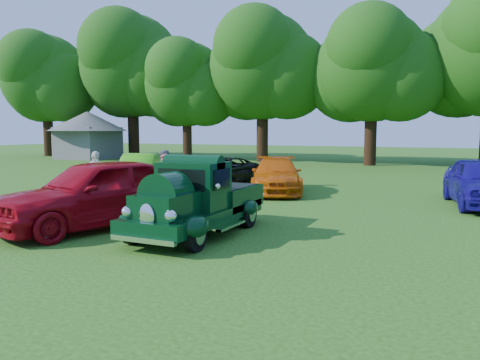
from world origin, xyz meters
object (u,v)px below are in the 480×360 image
at_px(spectator_grey, 165,176).
at_px(back_car_lime, 139,169).
at_px(red_convertible, 98,193).
at_px(gazebo, 88,130).
at_px(spectator_white, 96,176).
at_px(back_car_black, 221,171).
at_px(spectator_pink, 165,179).
at_px(hero_pickup, 198,203).
at_px(back_car_orange, 276,175).

bearing_deg(spectator_grey, back_car_lime, 167.56).
distance_m(red_convertible, gazebo, 29.13).
height_order(spectator_white, gazebo, gazebo).
relative_size(back_car_black, spectator_grey, 2.49).
relative_size(spectator_pink, gazebo, 0.25).
bearing_deg(gazebo, spectator_white, -46.69).
xyz_separation_m(hero_pickup, back_car_lime, (-7.26, 7.46, -0.05)).
bearing_deg(spectator_pink, back_car_black, 95.86).
bearing_deg(back_car_black, spectator_white, -101.94).
relative_size(red_convertible, back_car_orange, 1.11).
height_order(hero_pickup, back_car_black, hero_pickup).
xyz_separation_m(hero_pickup, gazebo, (-22.49, 20.83, 1.69)).
xyz_separation_m(spectator_pink, gazebo, (-19.37, 17.49, 1.60)).
bearing_deg(spectator_pink, red_convertible, -83.98).
relative_size(back_car_black, spectator_white, 2.58).
bearing_deg(back_car_black, hero_pickup, -59.41).
xyz_separation_m(back_car_lime, gazebo, (-15.23, 13.37, 1.73)).
relative_size(red_convertible, spectator_pink, 3.10).
height_order(red_convertible, back_car_lime, red_convertible).
xyz_separation_m(back_car_orange, spectator_white, (-4.88, -4.35, 0.18)).
xyz_separation_m(red_convertible, back_car_orange, (1.69, 7.82, -0.20)).
height_order(hero_pickup, red_convertible, red_convertible).
relative_size(spectator_pink, spectator_white, 0.97).
bearing_deg(back_car_black, gazebo, 153.43).
bearing_deg(gazebo, spectator_pink, -42.09).
relative_size(hero_pickup, spectator_white, 2.55).
xyz_separation_m(back_car_lime, spectator_white, (1.49, -4.37, 0.16)).
xyz_separation_m(back_car_black, gazebo, (-18.60, 12.12, 1.81)).
height_order(back_car_black, spectator_grey, spectator_grey).
relative_size(back_car_orange, spectator_white, 2.70).
height_order(hero_pickup, back_car_lime, hero_pickup).
relative_size(hero_pickup, spectator_pink, 2.63).
bearing_deg(spectator_pink, spectator_grey, 124.04).
xyz_separation_m(hero_pickup, spectator_pink, (-3.12, 3.33, 0.09)).
bearing_deg(red_convertible, back_car_black, 117.17).
distance_m(back_car_lime, back_car_black, 3.59).
distance_m(red_convertible, back_car_lime, 9.13).
bearing_deg(spectator_white, spectator_grey, -61.64).
bearing_deg(hero_pickup, gazebo, 137.20).
relative_size(red_convertible, gazebo, 0.78).
height_order(spectator_pink, spectator_white, spectator_white).
bearing_deg(back_car_lime, back_car_orange, -27.25).
height_order(hero_pickup, spectator_white, spectator_white).
bearing_deg(spectator_pink, back_car_orange, 59.18).
xyz_separation_m(red_convertible, spectator_white, (-3.19, 3.46, -0.02)).
bearing_deg(back_car_lime, gazebo, 111.63).
bearing_deg(back_car_black, spectator_grey, -77.99).
distance_m(back_car_orange, gazebo, 25.47).
bearing_deg(spectator_white, spectator_pink, -71.62).
bearing_deg(spectator_white, back_car_black, -5.34).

